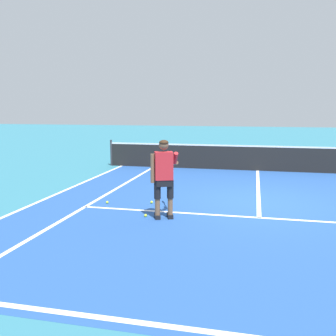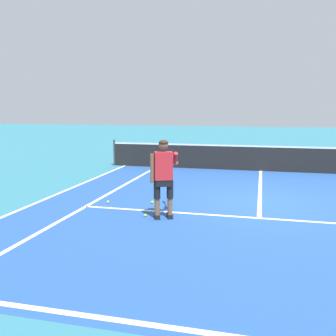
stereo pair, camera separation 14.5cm
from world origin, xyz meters
name	(u,v)px [view 1 (the left image)]	position (x,y,z in m)	size (l,w,h in m)	color
ground_plane	(259,202)	(0.00, 0.00, 0.00)	(80.00, 80.00, 0.00)	teal
court_inner_surface	(259,207)	(0.00, -0.50, 0.00)	(10.98, 11.29, 0.00)	#234C93
line_service	(259,218)	(0.00, -1.46, 0.00)	(8.23, 0.10, 0.01)	white
line_centre_service	(258,188)	(0.00, 1.74, 0.00)	(0.10, 6.40, 0.01)	white
line_singles_left	(101,198)	(-4.12, -0.50, 0.00)	(0.10, 10.89, 0.01)	white
line_doubles_left	(54,195)	(-5.49, -0.50, 0.00)	(0.10, 10.89, 0.01)	white
tennis_net	(258,158)	(0.00, 4.94, 0.50)	(11.96, 0.08, 1.07)	#333338
tennis_player	(164,173)	(-2.02, -1.94, 0.99)	(0.57, 1.23, 1.71)	black
tennis_ball_near_feet	(146,215)	(-2.44, -1.95, 0.03)	(0.07, 0.07, 0.07)	#CCE02D
tennis_ball_by_baseline	(107,202)	(-3.71, -1.03, 0.03)	(0.07, 0.07, 0.07)	#CCE02D
tennis_ball_mid_court	(152,202)	(-2.63, -0.78, 0.03)	(0.07, 0.07, 0.07)	#CCE02D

